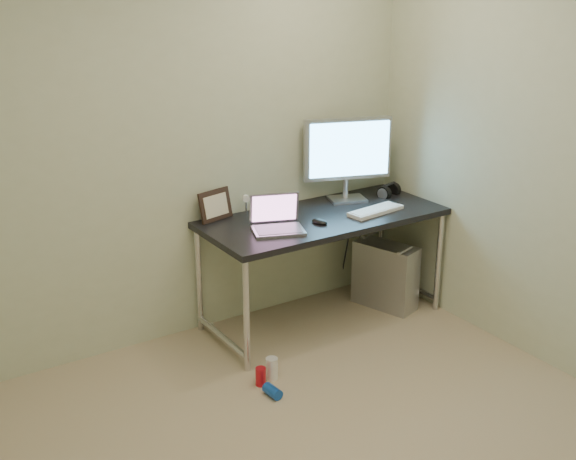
{
  "coord_description": "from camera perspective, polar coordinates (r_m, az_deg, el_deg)",
  "views": [
    {
      "loc": [
        -1.67,
        -2.22,
        2.24
      ],
      "look_at": [
        0.44,
        1.05,
        0.85
      ],
      "focal_mm": 45.0,
      "sensor_mm": 36.0,
      "label": 1
    }
  ],
  "objects": [
    {
      "name": "tower_computer",
      "position": [
        5.12,
        7.69,
        -3.57
      ],
      "size": [
        0.32,
        0.48,
        0.49
      ],
      "rotation": [
        0.0,
        0.0,
        0.3
      ],
      "color": "#A3A4A8",
      "rests_on": "ground"
    },
    {
      "name": "keyboard",
      "position": [
        4.78,
        6.95,
        1.53
      ],
      "size": [
        0.42,
        0.18,
        0.02
      ],
      "primitive_type": "cube",
      "rotation": [
        0.0,
        0.0,
        0.13
      ],
      "color": "white",
      "rests_on": "desk"
    },
    {
      "name": "cable_a",
      "position": [
        5.3,
        4.78,
        -0.71
      ],
      "size": [
        0.01,
        0.16,
        0.69
      ],
      "primitive_type": "cylinder",
      "rotation": [
        0.21,
        0.0,
        0.0
      ],
      "color": "black",
      "rests_on": "ground"
    },
    {
      "name": "picture_frame",
      "position": [
        4.6,
        -5.77,
        1.97
      ],
      "size": [
        0.25,
        0.13,
        0.2
      ],
      "primitive_type": "cube",
      "rotation": [
        -0.21,
        0.0,
        0.25
      ],
      "color": "black",
      "rests_on": "desk"
    },
    {
      "name": "wall_back",
      "position": [
        4.42,
        -9.86,
        6.43
      ],
      "size": [
        3.5,
        0.02,
        2.5
      ],
      "primitive_type": "cube",
      "color": "beige",
      "rests_on": "ground"
    },
    {
      "name": "headphones",
      "position": [
        5.16,
        7.98,
        3.05
      ],
      "size": [
        0.19,
        0.11,
        0.11
      ],
      "rotation": [
        0.0,
        0.0,
        0.28
      ],
      "color": "black",
      "rests_on": "desk"
    },
    {
      "name": "desk",
      "position": [
        4.73,
        2.79,
        0.28
      ],
      "size": [
        1.61,
        0.7,
        0.75
      ],
      "color": "black",
      "rests_on": "ground"
    },
    {
      "name": "cable_b",
      "position": [
        5.34,
        5.67,
        -0.79
      ],
      "size": [
        0.02,
        0.11,
        0.71
      ],
      "primitive_type": "cylinder",
      "rotation": [
        0.14,
        0.0,
        0.09
      ],
      "color": "black",
      "rests_on": "ground"
    },
    {
      "name": "can_white",
      "position": [
        4.28,
        -1.29,
        -10.88
      ],
      "size": [
        0.1,
        0.1,
        0.13
      ],
      "primitive_type": "cylinder",
      "rotation": [
        0.0,
        0.0,
        -0.48
      ],
      "color": "white",
      "rests_on": "ground"
    },
    {
      "name": "can_blue",
      "position": [
        4.13,
        -1.24,
        -12.62
      ],
      "size": [
        0.07,
        0.12,
        0.06
      ],
      "primitive_type": "cylinder",
      "rotation": [
        1.57,
        0.0,
        0.08
      ],
      "color": "#154BB5",
      "rests_on": "ground"
    },
    {
      "name": "mouse_left",
      "position": [
        4.54,
        2.51,
        0.75
      ],
      "size": [
        0.1,
        0.13,
        0.04
      ],
      "primitive_type": "ellipsoid",
      "rotation": [
        0.0,
        0.0,
        0.25
      ],
      "color": "black",
      "rests_on": "desk"
    },
    {
      "name": "webcam",
      "position": [
        4.68,
        -3.34,
        2.35
      ],
      "size": [
        0.05,
        0.05,
        0.13
      ],
      "rotation": [
        0.0,
        0.0,
        -0.33
      ],
      "color": "silver",
      "rests_on": "desk"
    },
    {
      "name": "laptop",
      "position": [
        4.42,
        -0.9,
        0.67
      ],
      "size": [
        0.38,
        0.34,
        0.21
      ],
      "rotation": [
        0.0,
        0.0,
        -0.35
      ],
      "color": "silver",
      "rests_on": "desk"
    },
    {
      "name": "can_red",
      "position": [
        4.22,
        -2.17,
        -11.49
      ],
      "size": [
        0.07,
        0.07,
        0.11
      ],
      "primitive_type": "cylinder",
      "rotation": [
        0.0,
        0.0,
        0.1
      ],
      "color": "red",
      "rests_on": "ground"
    },
    {
      "name": "mouse_right",
      "position": [
        4.94,
        8.43,
        2.16
      ],
      "size": [
        0.09,
        0.13,
        0.04
      ],
      "primitive_type": "ellipsoid",
      "rotation": [
        0.0,
        0.0,
        0.13
      ],
      "color": "black",
      "rests_on": "desk"
    },
    {
      "name": "monitor",
      "position": [
        4.94,
        4.75,
        6.11
      ],
      "size": [
        0.59,
        0.25,
        0.58
      ],
      "rotation": [
        0.0,
        0.0,
        -0.32
      ],
      "color": "silver",
      "rests_on": "desk"
    }
  ]
}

